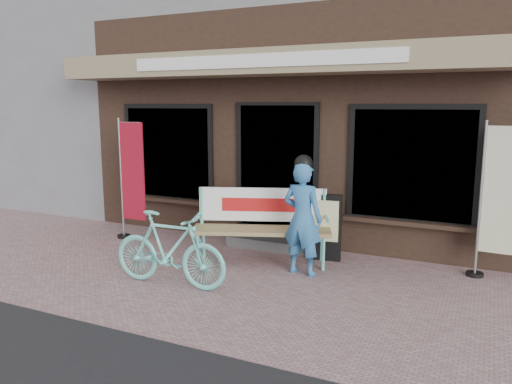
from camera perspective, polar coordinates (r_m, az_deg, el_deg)
The scene contains 9 objects.
ground at distance 6.23m, azimuth -4.93°, elevation -10.41°, with size 70.00×70.00×0.00m, color gray.
storefront at distance 10.46m, azimuth 9.02°, elevation 14.41°, with size 7.00×6.77×6.00m.
neighbor_left_near at distance 15.60m, azimuth -22.74°, elevation 13.06°, with size 10.00×7.00×6.40m, color slate.
bench at distance 6.89m, azimuth 0.65°, elevation -3.17°, with size 1.93×1.10×1.02m.
person at distance 6.38m, azimuth 5.35°, elevation -2.78°, with size 0.57×0.41×1.55m.
bicycle at distance 6.10m, azimuth -9.89°, elevation -6.46°, with size 0.43×1.52×0.91m, color #68CBC0.
nobori_red at distance 8.21m, azimuth -14.11°, elevation 1.59°, with size 0.57×0.22×1.95m.
nobori_cream at distance 6.80m, azimuth 25.96°, elevation -0.73°, with size 0.58×0.23×1.98m.
menu_stand at distance 7.04m, azimuth 7.82°, elevation -3.95°, with size 0.48×0.17×0.94m.
Camera 1 is at (2.95, -5.04, 2.17)m, focal length 35.00 mm.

